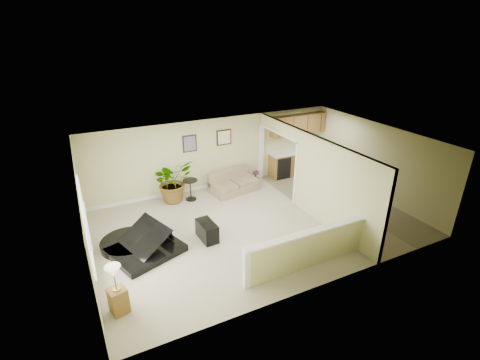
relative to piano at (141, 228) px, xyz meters
name	(u,v)px	position (x,y,z in m)	size (l,w,h in m)	color
floor	(256,224)	(3.27, -0.13, -0.65)	(9.00, 9.00, 0.00)	#B7AF8E
back_wall	(216,153)	(3.27, 2.87, 0.60)	(9.00, 0.04, 2.50)	#CBCA8B
front_wall	(325,239)	(3.27, -3.13, 0.60)	(9.00, 0.04, 2.50)	#CBCA8B
left_wall	(85,221)	(-1.23, -0.13, 0.60)	(0.04, 6.00, 2.50)	#CBCA8B
right_wall	(375,160)	(7.77, -0.13, 0.60)	(0.04, 6.00, 2.50)	#CBCA8B
ceiling	(258,143)	(3.27, -0.13, 1.85)	(9.00, 6.00, 0.04)	white
kitchen_vinyl	(339,202)	(6.42, -0.13, -0.65)	(2.70, 6.00, 0.01)	gray
interior_partition	(304,172)	(5.07, 0.12, 0.57)	(0.18, 5.99, 2.50)	#CBCA8B
pony_half_wall	(306,249)	(3.35, -2.43, -0.13)	(3.42, 0.22, 1.00)	#CBCA8B
left_window	(85,224)	(-1.21, -0.63, 0.80)	(0.05, 2.15, 1.45)	white
wall_art_left	(190,144)	(2.32, 2.84, 1.10)	(0.48, 0.04, 0.58)	#321B12
wall_mirror	(224,137)	(3.57, 2.84, 1.15)	(0.55, 0.04, 0.55)	#321B12
kitchen_cabinets	(295,153)	(6.47, 2.60, 0.22)	(2.36, 0.65, 2.33)	olive
piano	(141,228)	(0.00, 0.00, 0.00)	(2.29, 2.26, 1.56)	black
piano_bench	(207,231)	(1.69, -0.25, -0.40)	(0.38, 0.76, 0.51)	black
loveseat	(233,181)	(3.64, 2.22, -0.30)	(1.77, 1.18, 0.93)	#987960
accent_table	(190,187)	(2.06, 2.20, -0.19)	(0.50, 0.50, 0.72)	black
palm_plant	(173,181)	(1.53, 2.40, 0.04)	(1.54, 1.43, 1.41)	black
small_plant	(255,178)	(4.63, 2.41, -0.44)	(0.37, 0.37, 0.50)	black
lamp_stand	(117,293)	(-0.88, -1.96, -0.17)	(0.41, 0.41, 1.13)	olive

